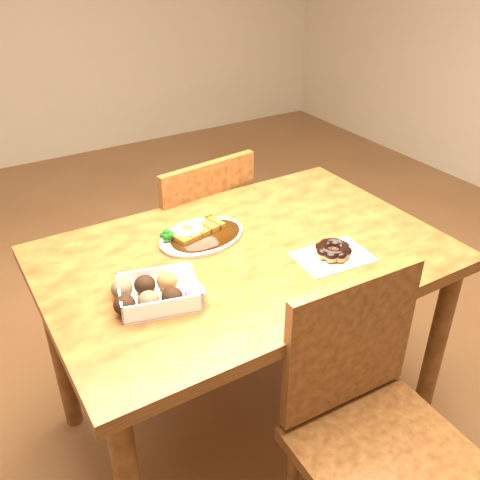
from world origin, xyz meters
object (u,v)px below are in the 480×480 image
chair_far (193,244)px  pon_de_ring (333,251)px  chair_near (374,428)px  table (246,279)px  donut_box (156,292)px  katsu_curry_plate (200,234)px

chair_far → pon_de_ring: size_ratio=3.72×
chair_near → pon_de_ring: size_ratio=3.72×
table → donut_box: (-0.33, -0.09, 0.13)m
table → chair_far: chair_far is taller
chair_near → donut_box: bearing=133.0°
chair_far → donut_box: 0.80m
chair_far → pon_de_ring: (0.12, -0.69, 0.29)m
chair_far → chair_near: bearing=82.1°
donut_box → pon_de_ring: 0.54m
donut_box → pon_de_ring: size_ratio=1.04×
table → donut_box: bearing=-165.0°
chair_far → donut_box: chair_far is taller
pon_de_ring → chair_far: bearing=100.2°
chair_far → donut_box: (-0.41, -0.62, 0.30)m
chair_far → chair_near: (-0.02, -1.07, 0.00)m
table → katsu_curry_plate: katsu_curry_plate is taller
chair_near → katsu_curry_plate: 0.75m
table → katsu_curry_plate: bearing=120.2°
donut_box → pon_de_ring: bearing=-7.5°
table → chair_near: size_ratio=1.38×
table → katsu_curry_plate: size_ratio=3.89×
table → katsu_curry_plate: 0.20m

